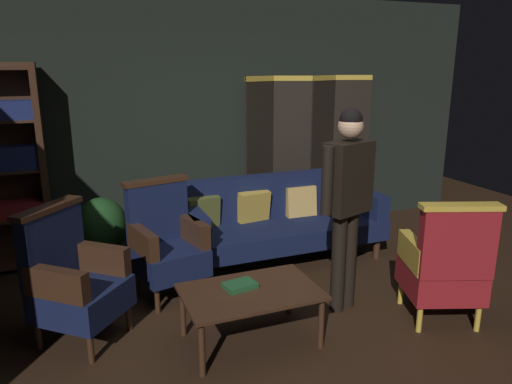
{
  "coord_description": "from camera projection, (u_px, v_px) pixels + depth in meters",
  "views": [
    {
      "loc": [
        -1.5,
        -2.95,
        2.03
      ],
      "look_at": [
        0.0,
        0.8,
        0.95
      ],
      "focal_mm": 33.69,
      "sensor_mm": 36.0,
      "label": 1
    }
  ],
  "objects": [
    {
      "name": "coffee_table",
      "position": [
        250.0,
        296.0,
        3.54
      ],
      "size": [
        1.0,
        0.64,
        0.42
      ],
      "color": "#382114",
      "rests_on": "ground_plane"
    },
    {
      "name": "back_wall",
      "position": [
        203.0,
        120.0,
        5.55
      ],
      "size": [
        7.2,
        0.1,
        2.8
      ],
      "primitive_type": "cube",
      "color": "black",
      "rests_on": "ground_plane"
    },
    {
      "name": "velvet_couch",
      "position": [
        281.0,
        217.0,
        5.1
      ],
      "size": [
        2.12,
        0.78,
        0.88
      ],
      "color": "#382114",
      "rests_on": "ground_plane"
    },
    {
      "name": "book_green_cloth",
      "position": [
        240.0,
        285.0,
        3.56
      ],
      "size": [
        0.26,
        0.2,
        0.04
      ],
      "primitive_type": "cube",
      "rotation": [
        0.0,
        0.0,
        0.17
      ],
      "color": "#1E4C28",
      "rests_on": "coffee_table"
    },
    {
      "name": "potted_plant",
      "position": [
        102.0,
        231.0,
        4.68
      ],
      "size": [
        0.49,
        0.49,
        0.79
      ],
      "color": "brown",
      "rests_on": "ground_plane"
    },
    {
      "name": "ground_plane",
      "position": [
        294.0,
        335.0,
        3.71
      ],
      "size": [
        10.0,
        10.0,
        0.0
      ],
      "primitive_type": "plane",
      "color": "black"
    },
    {
      "name": "armchair_wing_right",
      "position": [
        166.0,
        242.0,
        4.29
      ],
      "size": [
        0.69,
        0.69,
        1.04
      ],
      "color": "#382114",
      "rests_on": "ground_plane"
    },
    {
      "name": "standing_figure",
      "position": [
        347.0,
        192.0,
        3.88
      ],
      "size": [
        0.57,
        0.32,
        1.7
      ],
      "color": "black",
      "rests_on": "ground_plane"
    },
    {
      "name": "armchair_gilt_accent",
      "position": [
        445.0,
        265.0,
        3.8
      ],
      "size": [
        0.74,
        0.74,
        1.04
      ],
      "color": "gold",
      "rests_on": "ground_plane"
    },
    {
      "name": "armchair_wing_left",
      "position": [
        73.0,
        279.0,
        3.55
      ],
      "size": [
        0.81,
        0.82,
        1.04
      ],
      "color": "#382114",
      "rests_on": "ground_plane"
    },
    {
      "name": "folding_screen",
      "position": [
        307.0,
        151.0,
        5.93
      ],
      "size": [
        1.71,
        0.23,
        1.9
      ],
      "color": "black",
      "rests_on": "ground_plane"
    }
  ]
}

